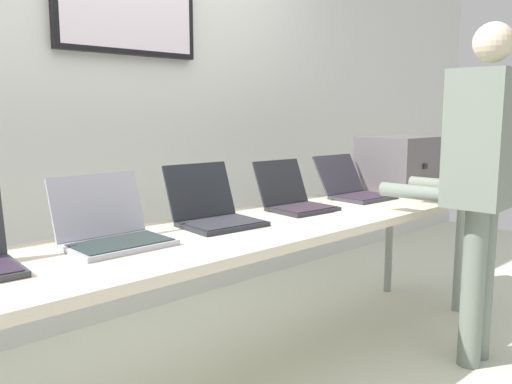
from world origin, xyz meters
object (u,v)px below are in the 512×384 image
Objects in this scene: laptop_station_3 at (294,198)px; person at (483,163)px; laptop_station_4 at (354,188)px; equipment_box at (396,164)px; laptop_station_1 at (111,229)px; laptop_station_2 at (214,211)px; workbench at (268,232)px.

person is (0.52, -0.75, 0.20)m from laptop_station_3.
laptop_station_4 is 0.79m from person.
equipment_box is 0.24× the size of person.
laptop_station_2 is (0.52, 0.02, 0.00)m from laptop_station_1.
laptop_station_1 is (-2.01, -0.02, -0.11)m from equipment_box.
laptop_station_2 is at bearing 179.73° from equipment_box.
laptop_station_2 is (-1.49, 0.01, -0.11)m from equipment_box.
workbench is 8.14× the size of laptop_station_1.
person is at bearing -36.71° from workbench.
person is at bearing -55.44° from laptop_station_3.
workbench is 7.62× the size of laptop_station_4.
laptop_station_1 is 1.74m from person.
laptop_station_3 is 0.93m from person.
person is (-0.44, -0.74, 0.09)m from equipment_box.
laptop_station_3 is at bearing 179.70° from equipment_box.
laptop_station_2 is at bearing 179.78° from laptop_station_3.
workbench is 0.75m from laptop_station_1.
laptop_station_1 is at bearing -177.52° from laptop_station_2.
laptop_station_2 is at bearing 2.48° from laptop_station_1.
person is at bearing -35.56° from laptop_station_2.
laptop_station_2 is (-0.22, 0.13, 0.11)m from workbench.
equipment_box is 1.49m from laptop_station_2.
equipment_box is at bearing -0.30° from laptop_station_3.
laptop_station_3 is 0.22× the size of person.
workbench is 7.56× the size of equipment_box.
equipment_box is 0.87m from person.
workbench is at bearing -30.83° from laptop_station_2.
workbench is 1.08m from person.
laptop_station_1 is 0.52m from laptop_station_2.
equipment_box is 1.04× the size of laptop_station_2.
laptop_station_2 is 1.31m from person.
laptop_station_2 is at bearing -179.39° from laptop_station_4.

